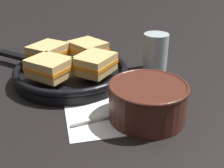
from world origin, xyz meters
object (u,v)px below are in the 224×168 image
at_px(spoon, 123,113).
at_px(sandwich_far_left, 48,52).
at_px(skillet, 71,73).
at_px(drinking_glass, 155,52).
at_px(sandwich_far_right, 50,68).
at_px(sandwich_near_right, 88,49).
at_px(sandwich_near_left, 95,64).
at_px(soup_bowl, 148,99).

height_order(spoon, sandwich_far_left, sandwich_far_left).
bearing_deg(skillet, drinking_glass, 10.17).
relative_size(spoon, sandwich_far_left, 1.25).
xyz_separation_m(skillet, sandwich_far_right, (-0.05, -0.06, 0.04)).
xyz_separation_m(spoon, sandwich_near_right, (-0.06, 0.26, 0.06)).
bearing_deg(sandwich_near_right, sandwich_near_left, -83.47).
distance_m(skillet, sandwich_far_right, 0.09).
relative_size(soup_bowl, sandwich_far_left, 1.30).
distance_m(sandwich_far_left, drinking_glass, 0.31).
distance_m(sandwich_near_right, sandwich_far_right, 0.16).
height_order(spoon, sandwich_far_right, sandwich_far_right).
bearing_deg(sandwich_far_right, drinking_glass, 20.10).
bearing_deg(skillet, sandwich_far_left, 141.49).
height_order(sandwich_near_right, sandwich_far_right, same).
height_order(soup_bowl, sandwich_far_left, sandwich_far_left).
xyz_separation_m(sandwich_far_left, drinking_glass, (0.31, -0.00, -0.01)).
relative_size(sandwich_far_left, drinking_glass, 1.17).
relative_size(soup_bowl, drinking_glass, 1.52).
bearing_deg(drinking_glass, sandwich_far_left, 179.28).
xyz_separation_m(skillet, drinking_glass, (0.25, 0.04, 0.03)).
bearing_deg(drinking_glass, skillet, -169.83).
distance_m(soup_bowl, sandwich_far_left, 0.35).
bearing_deg(sandwich_near_right, skillet, -130.02).
bearing_deg(drinking_glass, soup_bowl, -108.05).
relative_size(skillet, drinking_glass, 3.57).
height_order(sandwich_far_left, sandwich_far_right, same).
bearing_deg(sandwich_near_left, soup_bowl, -58.84).
height_order(sandwich_near_left, sandwich_far_left, same).
bearing_deg(sandwich_near_right, sandwich_far_right, -128.47).
bearing_deg(drinking_glass, sandwich_far_right, -159.90).
height_order(soup_bowl, drinking_glass, drinking_glass).
relative_size(sandwich_near_right, drinking_glass, 1.18).
bearing_deg(sandwich_far_right, soup_bowl, -35.58).
bearing_deg(sandwich_far_right, sandwich_near_left, 6.53).
distance_m(sandwich_near_left, sandwich_far_right, 0.11).
bearing_deg(skillet, sandwich_far_right, -126.92).
relative_size(spoon, sandwich_near_left, 1.25).
relative_size(sandwich_near_left, drinking_glass, 1.18).
bearing_deg(spoon, skillet, 102.22).
bearing_deg(sandwich_far_left, sandwich_near_left, -38.47).
relative_size(sandwich_far_left, sandwich_far_right, 1.00).
distance_m(sandwich_near_right, sandwich_far_left, 0.11).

